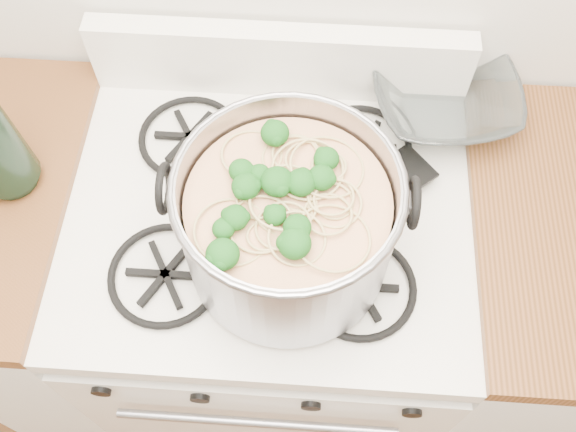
{
  "coord_description": "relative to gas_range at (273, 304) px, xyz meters",
  "views": [
    {
      "loc": [
        0.08,
        0.67,
        1.94
      ],
      "look_at": [
        0.04,
        1.16,
        1.06
      ],
      "focal_mm": 40.0,
      "sensor_mm": 36.0,
      "label": 1
    }
  ],
  "objects": [
    {
      "name": "glass_bowl",
      "position": [
        0.33,
        0.25,
        0.5
      ],
      "size": [
        0.13,
        0.13,
        0.03
      ],
      "primitive_type": "imported",
      "rotation": [
        0.0,
        0.0,
        0.17
      ],
      "color": "white",
      "rests_on": "gas_range"
    },
    {
      "name": "stock_pot",
      "position": [
        0.04,
        -0.1,
        0.6
      ],
      "size": [
        0.39,
        0.36,
        0.24
      ],
      "color": "#94959C",
      "rests_on": "gas_range"
    },
    {
      "name": "counter_left",
      "position": [
        -0.51,
        0.0,
        0.02
      ],
      "size": [
        0.25,
        0.65,
        0.92
      ],
      "color": "silver",
      "rests_on": "ground"
    },
    {
      "name": "gas_range",
      "position": [
        0.0,
        0.0,
        0.0
      ],
      "size": [
        0.76,
        0.66,
        0.92
      ],
      "color": "white",
      "rests_on": "ground"
    },
    {
      "name": "spatula",
      "position": [
        0.25,
        0.08,
        0.5
      ],
      "size": [
        0.42,
        0.42,
        0.02
      ],
      "primitive_type": null,
      "rotation": [
        0.0,
        0.0,
        -0.86
      ],
      "color": "black",
      "rests_on": "gas_range"
    }
  ]
}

